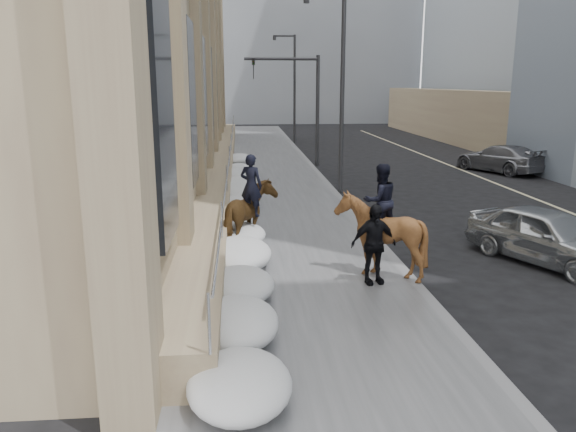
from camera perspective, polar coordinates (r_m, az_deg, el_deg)
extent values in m
plane|color=black|center=(10.35, 3.05, -12.81)|extent=(140.00, 140.00, 0.00)
cube|color=#494A4C|center=(19.76, -0.94, 0.22)|extent=(5.00, 80.00, 0.12)
cube|color=slate|center=(20.11, 6.53, 0.37)|extent=(0.24, 80.00, 0.12)
cube|color=#BFB78C|center=(23.01, 26.14, 0.58)|extent=(0.15, 70.00, 0.01)
cube|color=#887258|center=(29.50, -6.70, 5.30)|extent=(1.10, 44.00, 0.90)
cylinder|color=silver|center=(29.37, -5.87, 7.06)|extent=(0.06, 42.00, 0.06)
cube|color=black|center=(22.24, -8.65, 11.80)|extent=(0.20, 2.20, 4.50)
cube|color=gray|center=(81.51, -8.59, 17.11)|extent=(24.00, 12.00, 20.00)
cylinder|color=#2D2D30|center=(23.58, 5.52, 11.97)|extent=(0.18, 0.18, 8.00)
cylinder|color=#2D2D30|center=(43.40, 0.67, 12.67)|extent=(0.18, 0.18, 8.00)
cube|color=#2D2D30|center=(43.46, -0.41, 17.82)|extent=(1.60, 0.15, 0.12)
cylinder|color=#2D2D30|center=(43.39, -1.38, 17.62)|extent=(0.24, 0.24, 0.30)
cylinder|color=#2D2D30|center=(31.53, 3.02, 10.55)|extent=(0.20, 0.20, 6.00)
cylinder|color=#2D2D30|center=(31.30, -0.69, 15.67)|extent=(4.00, 0.16, 0.16)
imported|color=black|center=(31.21, -3.53, 14.74)|extent=(0.18, 0.22, 1.10)
ellipsoid|color=silver|center=(10.07, -5.27, -10.74)|extent=(1.50, 2.10, 0.68)
ellipsoid|color=silver|center=(13.81, -5.01, -3.87)|extent=(1.60, 2.20, 0.72)
ellipsoid|color=silver|center=(17.68, -5.34, -0.15)|extent=(1.40, 2.00, 0.64)
ellipsoid|color=silver|center=(21.58, -4.90, 2.50)|extent=(1.70, 2.30, 0.76)
ellipsoid|color=silver|center=(25.53, -5.15, 4.08)|extent=(1.50, 2.10, 0.66)
imported|color=#452E14|center=(15.44, -3.98, 0.07)|extent=(1.76, 2.33, 1.79)
imported|color=black|center=(15.42, -4.04, 3.11)|extent=(0.74, 0.64, 1.72)
imported|color=#4C2D15|center=(13.25, 9.30, -1.93)|extent=(2.03, 2.16, 1.97)
imported|color=black|center=(13.20, 9.28, 1.59)|extent=(0.99, 0.86, 1.72)
imported|color=black|center=(12.75, 8.68, -2.84)|extent=(1.14, 0.65, 1.83)
imported|color=#A6AAAE|center=(15.89, 24.86, -1.84)|extent=(3.37, 4.63, 1.46)
imported|color=slate|center=(31.33, 20.72, 5.49)|extent=(3.85, 5.32, 1.43)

